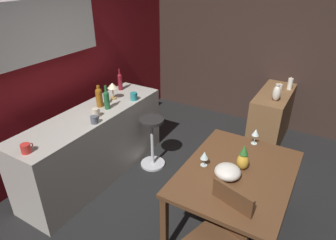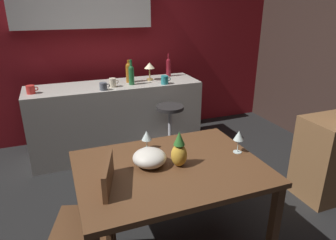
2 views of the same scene
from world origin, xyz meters
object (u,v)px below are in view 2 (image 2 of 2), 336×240
fruit_bowl (150,158)px  counter_lamp (150,67)px  dining_table (170,175)px  bar_stool (170,133)px  wine_glass_right (239,136)px  wine_bottle_green (131,74)px  cup_cream (113,83)px  chair_near_window (95,218)px  cup_red (31,90)px  cup_slate (103,86)px  wine_bottle_amber (129,72)px  cup_teal (165,80)px  pineapple_centerpiece (179,151)px  wine_glass_left (147,136)px  wine_bottle_ruby (169,66)px

fruit_bowl → counter_lamp: size_ratio=1.07×
dining_table → bar_stool: bearing=68.5°
wine_glass_right → wine_bottle_green: bearing=102.5°
cup_cream → wine_bottle_green: bearing=7.6°
wine_bottle_green → counter_lamp: (0.27, 0.14, 0.04)m
chair_near_window → wine_bottle_green: 2.03m
cup_red → cup_slate: cup_red is taller
wine_bottle_amber → cup_slate: wine_bottle_amber is taller
cup_teal → bar_stool: bearing=-99.2°
cup_cream → counter_lamp: 0.55m
wine_glass_right → pineapple_centerpiece: size_ratio=0.68×
bar_stool → wine_glass_left: size_ratio=4.57×
cup_cream → bar_stool: bearing=-34.5°
wine_bottle_green → fruit_bowl: bearing=-100.7°
bar_stool → cup_red: size_ratio=5.70×
chair_near_window → fruit_bowl: (0.43, 0.13, 0.31)m
cup_red → fruit_bowl: bearing=-64.5°
pineapple_centerpiece → wine_bottle_green: wine_bottle_green is taller
dining_table → cup_slate: size_ratio=11.09×
wine_bottle_green → cup_slate: size_ratio=2.54×
chair_near_window → pineapple_centerpiece: 0.72m
dining_table → pineapple_centerpiece: bearing=-17.7°
cup_red → cup_teal: size_ratio=1.01×
wine_glass_right → cup_slate: (-0.75, 1.61, 0.07)m
dining_table → wine_glass_left: size_ratio=8.44×
wine_bottle_amber → wine_glass_left: bearing=-99.6°
pineapple_centerpiece → wine_bottle_amber: size_ratio=0.96×
cup_teal → cup_slate: bearing=-179.4°
wine_bottle_green → cup_slate: (-0.36, -0.13, -0.09)m
bar_stool → wine_bottle_green: size_ratio=2.37×
chair_near_window → cup_teal: 2.09m
cup_slate → cup_cream: size_ratio=1.05×
fruit_bowl → cup_cream: size_ratio=2.11×
bar_stool → wine_bottle_ruby: bearing=70.2°
cup_cream → wine_bottle_amber: bearing=33.1°
wine_bottle_green → cup_red: size_ratio=2.41×
bar_stool → wine_bottle_amber: bearing=120.8°
fruit_bowl → wine_bottle_ruby: wine_bottle_ruby is taller
wine_glass_right → wine_bottle_green: (-0.38, 1.74, 0.16)m
wine_glass_left → cup_cream: cup_cream is taller
chair_near_window → wine_bottle_amber: (0.75, 1.94, 0.54)m
wine_bottle_green → cup_slate: 0.40m
wine_bottle_ruby → cup_teal: (-0.20, -0.38, -0.08)m
fruit_bowl → counter_lamp: (0.59, 1.82, 0.27)m
wine_glass_right → cup_slate: size_ratio=1.51×
wine_bottle_ruby → wine_bottle_green: wine_bottle_ruby is taller
wine_bottle_green → wine_bottle_amber: 0.13m
cup_red → cup_teal: bearing=-5.1°
bar_stool → cup_cream: (-0.57, 0.39, 0.57)m
cup_red → cup_cream: bearing=-2.8°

